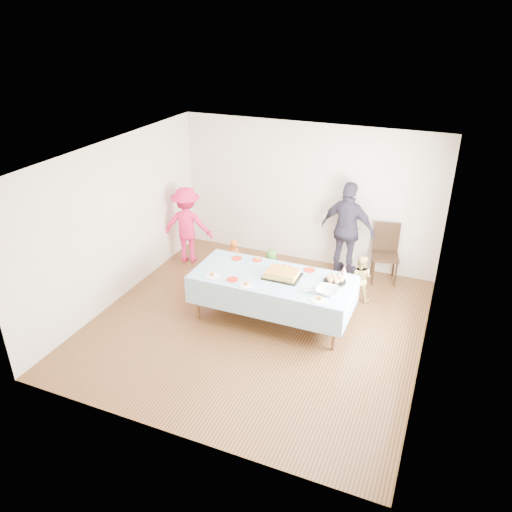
{
  "coord_description": "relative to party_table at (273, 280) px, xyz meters",
  "views": [
    {
      "loc": [
        2.54,
        -6.12,
        4.5
      ],
      "look_at": [
        -0.14,
        0.3,
        1.04
      ],
      "focal_mm": 35.0,
      "sensor_mm": 36.0,
      "label": 1
    }
  ],
  "objects": [
    {
      "name": "adult_left",
      "position": [
        -2.27,
        1.33,
        0.03
      ],
      "size": [
        1.09,
        0.8,
        1.51
      ],
      "primitive_type": "imported",
      "rotation": [
        0.0,
        0.0,
        3.42
      ],
      "color": "#DA1B4E",
      "rests_on": "ground"
    },
    {
      "name": "room_walls",
      "position": [
        -0.12,
        -0.22,
        1.05
      ],
      "size": [
        5.04,
        5.04,
        2.72
      ],
      "color": "beige",
      "rests_on": "ground"
    },
    {
      "name": "punch_bowl",
      "position": [
        0.92,
        -0.17,
        0.1
      ],
      "size": [
        0.34,
        0.34,
        0.08
      ],
      "primitive_type": "imported",
      "color": "silver",
      "rests_on": "party_table"
    },
    {
      "name": "toddler_left",
      "position": [
        -1.1,
        0.95,
        -0.32
      ],
      "size": [
        0.32,
        0.23,
        0.82
      ],
      "primitive_type": "imported",
      "rotation": [
        0.0,
        0.0,
        3.01
      ],
      "color": "#C44F18",
      "rests_on": "ground"
    },
    {
      "name": "party_table",
      "position": [
        0.0,
        0.0,
        0.0
      ],
      "size": [
        2.5,
        1.1,
        0.78
      ],
      "color": "brown",
      "rests_on": "ground"
    },
    {
      "name": "toddler_mid",
      "position": [
        -0.36,
        0.88,
        -0.34
      ],
      "size": [
        0.4,
        0.28,
        0.78
      ],
      "primitive_type": "imported",
      "rotation": [
        0.0,
        0.0,
        3.06
      ],
      "color": "#3F7125",
      "rests_on": "ground"
    },
    {
      "name": "dining_chair",
      "position": [
        1.4,
        2.07,
        -0.13
      ],
      "size": [
        0.55,
        0.55,
        1.06
      ],
      "rotation": [
        0.0,
        0.0,
        0.23
      ],
      "color": "black",
      "rests_on": "ground"
    },
    {
      "name": "plate_red_far_c",
      "position": [
        0.08,
        0.35,
        0.06
      ],
      "size": [
        0.17,
        0.17,
        0.01
      ],
      "primitive_type": "cylinder",
      "color": "red",
      "rests_on": "party_table"
    },
    {
      "name": "plate_white_left",
      "position": [
        -0.87,
        -0.35,
        0.06
      ],
      "size": [
        0.24,
        0.24,
        0.01
      ],
      "primitive_type": "cylinder",
      "color": "white",
      "rests_on": "party_table"
    },
    {
      "name": "plate_white_mid",
      "position": [
        -0.27,
        -0.41,
        0.06
      ],
      "size": [
        0.21,
        0.21,
        0.01
      ],
      "primitive_type": "cylinder",
      "color": "white",
      "rests_on": "party_table"
    },
    {
      "name": "party_hat",
      "position": [
        1.01,
        0.43,
        0.15
      ],
      "size": [
        0.11,
        0.11,
        0.19
      ],
      "primitive_type": "cone",
      "color": "white",
      "rests_on": "party_table"
    },
    {
      "name": "toddler_right",
      "position": [
        1.15,
        1.12,
        -0.3
      ],
      "size": [
        0.42,
        0.33,
        0.84
      ],
      "primitive_type": "imported",
      "rotation": [
        0.0,
        0.0,
        3.18
      ],
      "color": "tan",
      "rests_on": "ground"
    },
    {
      "name": "plate_red_far_a",
      "position": [
        -0.77,
        0.34,
        0.06
      ],
      "size": [
        0.18,
        0.18,
        0.01
      ],
      "primitive_type": "cylinder",
      "color": "red",
      "rests_on": "party_table"
    },
    {
      "name": "plate_red_far_d",
      "position": [
        0.47,
        0.42,
        0.06
      ],
      "size": [
        0.19,
        0.19,
        0.01
      ],
      "primitive_type": "cylinder",
      "color": "red",
      "rests_on": "party_table"
    },
    {
      "name": "adult_right",
      "position": [
        0.7,
        1.98,
        0.17
      ],
      "size": [
        1.12,
        0.66,
        1.79
      ],
      "primitive_type": "imported",
      "rotation": [
        0.0,
        0.0,
        2.92
      ],
      "color": "#322D3E",
      "rests_on": "ground"
    },
    {
      "name": "birthday_cake",
      "position": [
        0.14,
        0.05,
        0.1
      ],
      "size": [
        0.56,
        0.43,
        0.1
      ],
      "color": "black",
      "rests_on": "party_table"
    },
    {
      "name": "plate_red_far_b",
      "position": [
        -0.44,
        0.43,
        0.06
      ],
      "size": [
        0.16,
        0.16,
        0.01
      ],
      "primitive_type": "cylinder",
      "color": "red",
      "rests_on": "party_table"
    },
    {
      "name": "plate_red_near",
      "position": [
        -0.53,
        -0.33,
        0.06
      ],
      "size": [
        0.18,
        0.18,
        0.01
      ],
      "primitive_type": "cylinder",
      "color": "red",
      "rests_on": "party_table"
    },
    {
      "name": "plate_white_right",
      "position": [
        0.86,
        -0.4,
        0.06
      ],
      "size": [
        0.25,
        0.25,
        0.01
      ],
      "primitive_type": "cylinder",
      "color": "white",
      "rests_on": "party_table"
    },
    {
      "name": "ground",
      "position": [
        -0.17,
        -0.22,
        -0.72
      ],
      "size": [
        5.0,
        5.0,
        0.0
      ],
      "primitive_type": "plane",
      "color": "#412A12",
      "rests_on": "ground"
    },
    {
      "name": "fork_pile",
      "position": [
        0.62,
        -0.22,
        0.09
      ],
      "size": [
        0.24,
        0.18,
        0.07
      ],
      "primitive_type": null,
      "color": "white",
      "rests_on": "party_table"
    },
    {
      "name": "rolls_tray",
      "position": [
        0.93,
        0.2,
        0.1
      ],
      "size": [
        0.34,
        0.34,
        0.1
      ],
      "color": "black",
      "rests_on": "party_table"
    }
  ]
}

